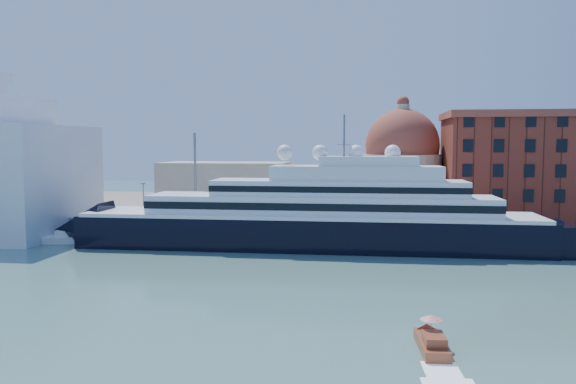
# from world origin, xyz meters

# --- Properties ---
(ground) EXTENTS (400.00, 400.00, 0.00)m
(ground) POSITION_xyz_m (0.00, 0.00, 0.00)
(ground) COLOR #3B6765
(ground) RESTS_ON ground
(quay) EXTENTS (180.00, 10.00, 2.50)m
(quay) POSITION_xyz_m (0.00, 34.00, 1.25)
(quay) COLOR gray
(quay) RESTS_ON ground
(land) EXTENTS (260.00, 72.00, 2.00)m
(land) POSITION_xyz_m (0.00, 75.00, 1.00)
(land) COLOR slate
(land) RESTS_ON ground
(quay_fence) EXTENTS (180.00, 0.10, 1.20)m
(quay_fence) POSITION_xyz_m (0.00, 29.50, 3.10)
(quay_fence) COLOR slate
(quay_fence) RESTS_ON quay
(superyacht) EXTENTS (91.33, 12.66, 27.29)m
(superyacht) POSITION_xyz_m (0.92, 23.00, 4.71)
(superyacht) COLOR black
(superyacht) RESTS_ON ground
(service_barge) EXTENTS (11.61, 5.78, 2.50)m
(service_barge) POSITION_xyz_m (-43.14, 21.97, 0.72)
(service_barge) COLOR white
(service_barge) RESTS_ON ground
(water_taxi) EXTENTS (2.59, 6.78, 3.17)m
(water_taxi) POSITION_xyz_m (19.01, -25.25, 0.76)
(water_taxi) COLOR maroon
(water_taxi) RESTS_ON ground
(warehouse) EXTENTS (43.00, 19.00, 23.25)m
(warehouse) POSITION_xyz_m (52.00, 52.00, 13.79)
(warehouse) COLOR maroon
(warehouse) RESTS_ON land
(church) EXTENTS (66.00, 18.00, 25.50)m
(church) POSITION_xyz_m (6.39, 57.72, 10.91)
(church) COLOR beige
(church) RESTS_ON land
(lamp_posts) EXTENTS (120.80, 2.40, 18.00)m
(lamp_posts) POSITION_xyz_m (-12.67, 32.27, 9.84)
(lamp_posts) COLOR slate
(lamp_posts) RESTS_ON quay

